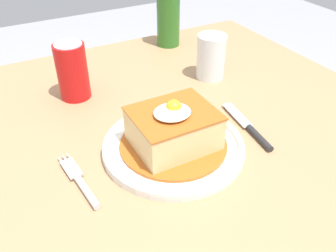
{
  "coord_description": "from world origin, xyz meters",
  "views": [
    {
      "loc": [
        -0.19,
        -0.48,
        1.15
      ],
      "look_at": [
        0.06,
        -0.02,
        0.78
      ],
      "focal_mm": 38.37,
      "sensor_mm": 36.0,
      "label": 1
    }
  ],
  "objects": [
    {
      "name": "sandwich_meal",
      "position": [
        0.06,
        -0.04,
        0.79
      ],
      "size": [
        0.19,
        0.19,
        0.09
      ],
      "color": "#B75B1E",
      "rests_on": "main_plate"
    },
    {
      "name": "soda_can",
      "position": [
        -0.04,
        0.22,
        0.81
      ],
      "size": [
        0.07,
        0.07,
        0.12
      ],
      "color": "red",
      "rests_on": "dining_table"
    },
    {
      "name": "main_plate",
      "position": [
        0.06,
        -0.04,
        0.75
      ],
      "size": [
        0.25,
        0.25,
        0.02
      ],
      "color": "white",
      "rests_on": "dining_table"
    },
    {
      "name": "dining_table",
      "position": [
        0.0,
        0.0,
        0.63
      ],
      "size": [
        1.13,
        0.93,
        0.74
      ],
      "color": "#A87F56",
      "rests_on": "ground_plane"
    },
    {
      "name": "knife",
      "position": [
        0.22,
        -0.07,
        0.75
      ],
      "size": [
        0.04,
        0.17,
        0.01
      ],
      "color": "#262628",
      "rests_on": "dining_table"
    },
    {
      "name": "drinking_glass",
      "position": [
        0.27,
        0.16,
        0.79
      ],
      "size": [
        0.07,
        0.07,
        0.1
      ],
      "color": "#3F2314",
      "rests_on": "dining_table"
    },
    {
      "name": "fork",
      "position": [
        -0.11,
        -0.06,
        0.75
      ],
      "size": [
        0.03,
        0.14,
        0.01
      ],
      "color": "silver",
      "rests_on": "dining_table"
    },
    {
      "name": "beer_bottle_green",
      "position": [
        0.28,
        0.38,
        0.84
      ],
      "size": [
        0.06,
        0.06,
        0.27
      ],
      "color": "#2D6B23",
      "rests_on": "dining_table"
    }
  ]
}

